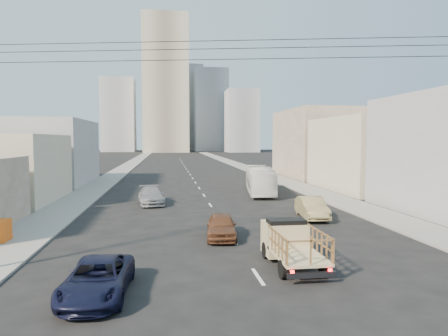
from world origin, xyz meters
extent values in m
plane|color=black|center=(0.00, 0.00, 0.00)|extent=(420.00, 420.00, 0.00)
cube|color=gray|center=(-11.75, 70.00, 0.06)|extent=(3.50, 180.00, 0.12)
cube|color=gray|center=(11.75, 70.00, 0.06)|extent=(3.50, 180.00, 0.12)
cube|color=silver|center=(0.00, 2.00, 0.01)|extent=(0.15, 2.00, 0.01)
cube|color=silver|center=(0.00, 8.00, 0.01)|extent=(0.15, 2.00, 0.01)
cube|color=silver|center=(0.00, 14.00, 0.01)|extent=(0.15, 2.00, 0.01)
cube|color=silver|center=(0.00, 20.00, 0.01)|extent=(0.15, 2.00, 0.01)
cube|color=silver|center=(0.00, 26.00, 0.01)|extent=(0.15, 2.00, 0.01)
cube|color=silver|center=(0.00, 32.00, 0.01)|extent=(0.15, 2.00, 0.01)
cube|color=silver|center=(0.00, 38.00, 0.01)|extent=(0.15, 2.00, 0.01)
cube|color=silver|center=(0.00, 44.00, 0.01)|extent=(0.15, 2.00, 0.01)
cube|color=silver|center=(0.00, 50.00, 0.01)|extent=(0.15, 2.00, 0.01)
cube|color=silver|center=(0.00, 56.00, 0.01)|extent=(0.15, 2.00, 0.01)
cube|color=silver|center=(0.00, 62.00, 0.01)|extent=(0.15, 2.00, 0.01)
cube|color=silver|center=(0.00, 68.00, 0.01)|extent=(0.15, 2.00, 0.01)
cube|color=silver|center=(0.00, 74.00, 0.01)|extent=(0.15, 2.00, 0.01)
cube|color=silver|center=(0.00, 80.00, 0.01)|extent=(0.15, 2.00, 0.01)
cube|color=silver|center=(0.00, 86.00, 0.01)|extent=(0.15, 2.00, 0.01)
cube|color=silver|center=(0.00, 92.00, 0.01)|extent=(0.15, 2.00, 0.01)
cube|color=silver|center=(0.00, 98.00, 0.01)|extent=(0.15, 2.00, 0.01)
cube|color=silver|center=(0.00, 104.00, 0.01)|extent=(0.15, 2.00, 0.01)
cube|color=tan|center=(1.79, 2.33, 0.70)|extent=(1.90, 3.00, 0.12)
cube|color=tan|center=(1.79, 4.33, 0.95)|extent=(1.90, 1.60, 1.50)
cube|color=black|center=(1.79, 4.08, 1.55)|extent=(1.70, 0.90, 0.70)
cube|color=#2D2D33|center=(1.79, 0.78, 0.40)|extent=(1.90, 0.12, 0.22)
cube|color=#FF0C0C|center=(1.04, 0.78, 0.55)|extent=(0.15, 0.05, 0.12)
cube|color=#FF0C0C|center=(2.54, 0.78, 0.55)|extent=(0.15, 0.05, 0.12)
cylinder|color=black|center=(0.94, 4.43, 0.38)|extent=(0.25, 0.76, 0.76)
cylinder|color=black|center=(2.64, 4.43, 0.38)|extent=(0.25, 0.76, 0.76)
cylinder|color=black|center=(0.94, 1.63, 0.38)|extent=(0.25, 0.76, 0.76)
cylinder|color=black|center=(2.64, 1.63, 0.38)|extent=(0.25, 0.76, 0.76)
imported|color=black|center=(-6.09, 0.81, 0.64)|extent=(2.33, 4.71, 1.29)
imported|color=white|center=(5.85, 26.47, 1.40)|extent=(3.82, 10.31, 2.81)
imported|color=brown|center=(-0.61, 8.57, 0.69)|extent=(2.06, 4.20, 1.38)
imported|color=#8F8153|center=(6.47, 13.26, 0.75)|extent=(2.10, 4.70, 1.50)
imported|color=gray|center=(-5.01, 21.24, 0.72)|extent=(2.58, 5.19, 1.45)
cylinder|color=black|center=(0.00, 1.50, 9.30)|extent=(23.01, 5.02, 0.02)
cylinder|color=black|center=(0.00, 1.50, 9.00)|extent=(23.01, 5.02, 0.02)
cylinder|color=black|center=(0.00, 1.50, 8.60)|extent=(23.01, 5.02, 0.02)
cube|color=beige|center=(19.50, 28.00, 4.00)|extent=(11.00, 14.00, 8.00)
cube|color=gray|center=(20.00, 44.00, 5.00)|extent=(12.00, 16.00, 10.00)
cube|color=#97989A|center=(-19.50, 39.00, 4.00)|extent=(12.00, 16.00, 8.00)
cube|color=gray|center=(-4.00, 170.00, 30.00)|extent=(20.00, 20.00, 60.00)
cube|color=#93969B|center=(18.00, 185.00, 20.00)|extent=(16.00, 16.00, 40.00)
cube|color=#93969B|center=(-26.00, 180.00, 17.00)|extent=(15.00, 15.00, 34.00)
cube|color=#97989A|center=(6.00, 200.00, 22.00)|extent=(18.00, 18.00, 44.00)
cube|color=#93969B|center=(30.00, 165.00, 14.00)|extent=(14.00, 14.00, 28.00)
camera|label=1|loc=(-3.60, -13.46, 5.54)|focal=32.00mm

